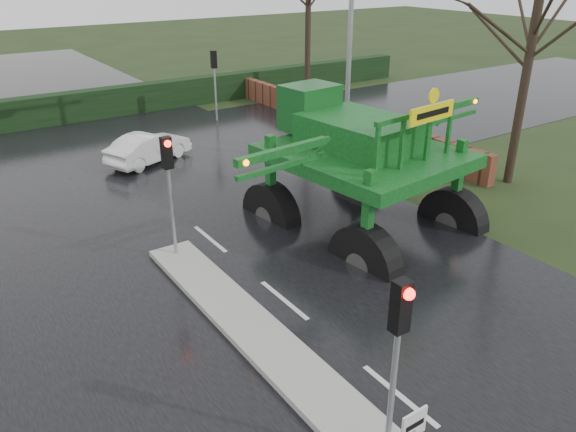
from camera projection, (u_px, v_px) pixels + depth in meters
ground at (399, 396)px, 10.81m from camera, size 140.00×140.00×0.00m
road_main at (182, 216)px, 18.33m from camera, size 14.00×80.00×0.02m
road_cross at (120, 165)px, 22.84m from camera, size 80.00×12.00×0.02m
median_island at (260, 337)px, 12.37m from camera, size 1.20×10.00×0.16m
hedge_row at (66, 108)px, 28.54m from camera, size 44.00×0.90×1.50m
brick_wall at (325, 114)px, 27.94m from camera, size 0.40×20.00×1.20m
traffic_signal_near at (398, 336)px, 8.30m from camera, size 0.26×0.33×3.52m
traffic_signal_mid at (169, 172)px, 14.70m from camera, size 0.26×0.33×3.52m
traffic_signal_far at (214, 70)px, 28.08m from camera, size 0.26×0.33×3.52m
street_light_right at (345, 7)px, 21.50m from camera, size 3.85×0.30×10.00m
tree_right_near at (532, 39)px, 19.01m from camera, size 5.60×5.60×9.64m
crop_sprayer at (363, 169)px, 14.54m from camera, size 10.23×6.88×5.74m
white_sedan at (150, 162)px, 23.17m from camera, size 3.95×2.66×1.23m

